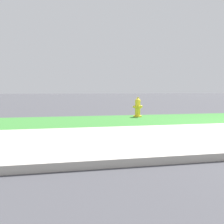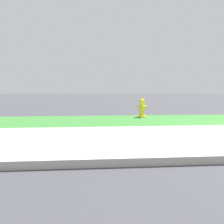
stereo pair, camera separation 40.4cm
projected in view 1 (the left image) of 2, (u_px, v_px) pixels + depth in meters
grass_verge at (201, 118)px, 6.53m from camera, size 18.00×2.24×0.01m
fire_hydrant_far_end at (138, 107)px, 6.79m from camera, size 0.40×0.37×0.76m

